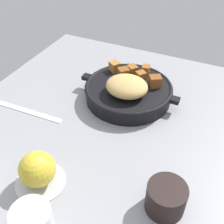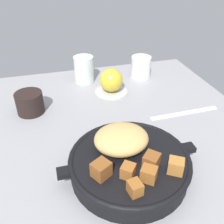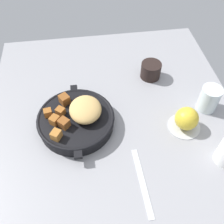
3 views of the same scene
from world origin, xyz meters
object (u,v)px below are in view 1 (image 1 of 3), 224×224
at_px(red_apple, 37,169).
at_px(coffee_mug_dark, 166,198).
at_px(cast_iron_skillet, 128,90).
at_px(butter_knife, 28,111).

xyz_separation_m(red_apple, coffee_mug_dark, (-0.26, -0.05, -0.01)).
bearing_deg(cast_iron_skillet, red_apple, 80.61).
distance_m(red_apple, coffee_mug_dark, 0.26).
distance_m(red_apple, butter_knife, 0.25).
xyz_separation_m(cast_iron_skillet, butter_knife, (0.23, 0.17, -0.03)).
height_order(cast_iron_skillet, butter_knife, cast_iron_skillet).
relative_size(cast_iron_skillet, red_apple, 3.89).
bearing_deg(butter_knife, red_apple, 132.25).
height_order(butter_knife, coffee_mug_dark, coffee_mug_dark).
xyz_separation_m(butter_knife, coffee_mug_dark, (-0.43, 0.12, 0.03)).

